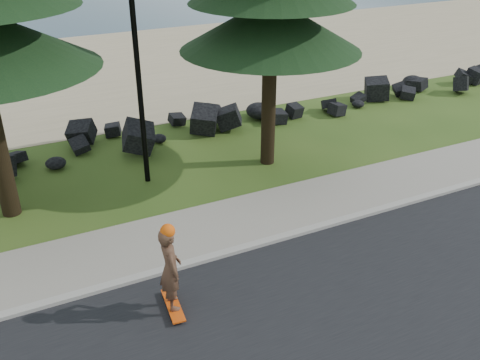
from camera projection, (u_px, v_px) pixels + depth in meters
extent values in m
plane|color=#2F4D18|center=(191.00, 239.00, 12.05)|extent=(160.00, 160.00, 0.00)
cube|color=#ADA59B|center=(206.00, 259.00, 11.31)|extent=(160.00, 0.20, 0.10)
cube|color=#9F9485|center=(187.00, 234.00, 12.19)|extent=(160.00, 2.00, 0.08)
cube|color=tan|center=(71.00, 74.00, 23.60)|extent=(160.00, 15.00, 0.01)
cylinder|color=black|center=(134.00, 32.00, 12.75)|extent=(0.14, 0.14, 8.00)
cube|color=#EE4E0E|center=(173.00, 305.00, 9.94)|extent=(0.34, 1.01, 0.03)
imported|color=brown|center=(170.00, 268.00, 9.55)|extent=(0.46, 0.64, 1.65)
sphere|color=#FF5C0E|center=(168.00, 231.00, 9.19)|extent=(0.26, 0.26, 0.26)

